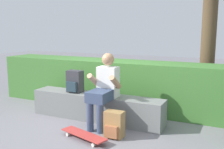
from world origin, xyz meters
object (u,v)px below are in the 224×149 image
at_px(backpack_on_ground, 114,125).
at_px(skateboard_near_person, 84,135).
at_px(bench_main, 96,107).
at_px(backpack_on_bench, 75,82).
at_px(person_skater, 104,87).

bearing_deg(backpack_on_ground, skateboard_near_person, -142.61).
height_order(bench_main, skateboard_near_person, bench_main).
relative_size(bench_main, backpack_on_ground, 6.16).
relative_size(skateboard_near_person, backpack_on_ground, 2.06).
xyz_separation_m(skateboard_near_person, backpack_on_bench, (-0.70, 0.85, 0.58)).
xyz_separation_m(backpack_on_bench, backpack_on_ground, (1.06, -0.57, -0.46)).
bearing_deg(backpack_on_ground, backpack_on_bench, 151.89).
bearing_deg(backpack_on_ground, person_skater, 133.89).
height_order(person_skater, backpack_on_bench, person_skater).
distance_m(person_skater, skateboard_near_person, 0.87).
relative_size(person_skater, skateboard_near_person, 1.47).
relative_size(skateboard_near_person, backpack_on_bench, 2.06).
relative_size(backpack_on_bench, backpack_on_ground, 1.00).
bearing_deg(backpack_on_bench, person_skater, -15.65).
height_order(skateboard_near_person, backpack_on_ground, backpack_on_ground).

